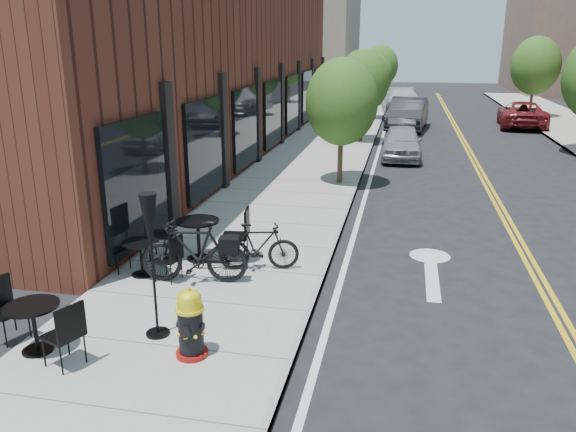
# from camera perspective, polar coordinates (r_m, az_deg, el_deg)

# --- Properties ---
(ground) EXTENTS (120.00, 120.00, 0.00)m
(ground) POSITION_cam_1_polar(r_m,az_deg,el_deg) (9.34, 2.36, -10.30)
(ground) COLOR black
(ground) RESTS_ON ground
(sidewalk_near) EXTENTS (4.00, 70.00, 0.12)m
(sidewalk_near) POSITION_cam_1_polar(r_m,az_deg,el_deg) (18.97, 1.39, 4.20)
(sidewalk_near) COLOR #9E9B93
(sidewalk_near) RESTS_ON ground
(building_near) EXTENTS (5.00, 28.00, 7.00)m
(building_near) POSITION_cam_1_polar(r_m,az_deg,el_deg) (23.54, -7.92, 15.02)
(building_near) COLOR #4B2118
(building_near) RESTS_ON ground
(bg_building_left) EXTENTS (8.00, 14.00, 10.00)m
(bg_building_left) POSITION_cam_1_polar(r_m,az_deg,el_deg) (56.96, 2.46, 17.81)
(bg_building_left) COLOR #726656
(bg_building_left) RESTS_ON ground
(bg_building_right) EXTENTS (10.00, 16.00, 12.00)m
(bg_building_right) POSITION_cam_1_polar(r_m,az_deg,el_deg) (60.03, 27.18, 16.96)
(bg_building_right) COLOR brown
(bg_building_right) RESTS_ON ground
(tree_near_a) EXTENTS (2.20, 2.20, 3.81)m
(tree_near_a) POSITION_cam_1_polar(r_m,az_deg,el_deg) (17.38, 5.47, 11.45)
(tree_near_a) COLOR #382B1E
(tree_near_a) RESTS_ON sidewalk_near
(tree_near_b) EXTENTS (2.30, 2.30, 3.98)m
(tree_near_b) POSITION_cam_1_polar(r_m,az_deg,el_deg) (25.31, 7.59, 13.39)
(tree_near_b) COLOR #382B1E
(tree_near_b) RESTS_ON sidewalk_near
(tree_near_c) EXTENTS (2.10, 2.10, 3.67)m
(tree_near_c) POSITION_cam_1_polar(r_m,az_deg,el_deg) (33.29, 8.69, 13.88)
(tree_near_c) COLOR #382B1E
(tree_near_c) RESTS_ON sidewalk_near
(tree_near_d) EXTENTS (2.40, 2.40, 4.11)m
(tree_near_d) POSITION_cam_1_polar(r_m,az_deg,el_deg) (41.26, 9.40, 14.80)
(tree_near_d) COLOR #382B1E
(tree_near_d) RESTS_ON sidewalk_near
(tree_far_c) EXTENTS (2.80, 2.80, 4.62)m
(tree_far_c) POSITION_cam_1_polar(r_m,az_deg,el_deg) (36.93, 23.85, 13.79)
(tree_far_c) COLOR #382B1E
(tree_far_c) RESTS_ON sidewalk_far
(fire_hydrant) EXTENTS (0.47, 0.47, 1.03)m
(fire_hydrant) POSITION_cam_1_polar(r_m,az_deg,el_deg) (7.97, -9.88, -10.75)
(fire_hydrant) COLOR maroon
(fire_hydrant) RESTS_ON sidewalk_near
(bicycle_left) EXTENTS (2.02, 0.83, 1.18)m
(bicycle_left) POSITION_cam_1_polar(r_m,az_deg,el_deg) (10.28, -9.54, -3.59)
(bicycle_left) COLOR black
(bicycle_left) RESTS_ON sidewalk_near
(bicycle_right) EXTENTS (1.61, 0.80, 0.93)m
(bicycle_right) POSITION_cam_1_polar(r_m,az_deg,el_deg) (10.75, -2.99, -3.12)
(bicycle_right) COLOR black
(bicycle_right) RESTS_ON sidewalk_near
(bistro_set_a) EXTENTS (1.76, 1.04, 0.93)m
(bistro_set_a) POSITION_cam_1_polar(r_m,az_deg,el_deg) (8.73, -24.41, -9.70)
(bistro_set_a) COLOR black
(bistro_set_a) RESTS_ON sidewalk_near
(bistro_set_b) EXTENTS (1.65, 0.82, 0.87)m
(bistro_set_b) POSITION_cam_1_polar(r_m,az_deg,el_deg) (10.83, -14.71, -3.69)
(bistro_set_b) COLOR black
(bistro_set_b) RESTS_ON sidewalk_near
(bistro_set_c) EXTENTS (2.03, 0.97, 1.08)m
(bistro_set_c) POSITION_cam_1_polar(r_m,az_deg,el_deg) (11.35, -9.10, -1.80)
(bistro_set_c) COLOR black
(bistro_set_c) RESTS_ON sidewalk_near
(patio_umbrella) EXTENTS (0.35, 0.35, 2.19)m
(patio_umbrella) POSITION_cam_1_polar(r_m,az_deg,el_deg) (8.20, -13.80, -1.94)
(patio_umbrella) COLOR black
(patio_umbrella) RESTS_ON sidewalk_near
(parked_car_a) EXTENTS (1.56, 3.76, 1.28)m
(parked_car_a) POSITION_cam_1_polar(r_m,az_deg,el_deg) (22.35, 11.47, 7.35)
(parked_car_a) COLOR gray
(parked_car_a) RESTS_ON ground
(parked_car_b) EXTENTS (2.24, 5.12, 1.64)m
(parked_car_b) POSITION_cam_1_polar(r_m,az_deg,el_deg) (30.11, 12.07, 10.11)
(parked_car_b) COLOR black
(parked_car_b) RESTS_ON ground
(parked_car_c) EXTENTS (2.90, 5.78, 1.61)m
(parked_car_c) POSITION_cam_1_polar(r_m,az_deg,el_deg) (35.97, 11.54, 11.21)
(parked_car_c) COLOR silver
(parked_car_c) RESTS_ON ground
(parked_car_far) EXTENTS (2.70, 5.12, 1.37)m
(parked_car_far) POSITION_cam_1_polar(r_m,az_deg,el_deg) (32.84, 22.68, 9.51)
(parked_car_far) COLOR maroon
(parked_car_far) RESTS_ON ground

